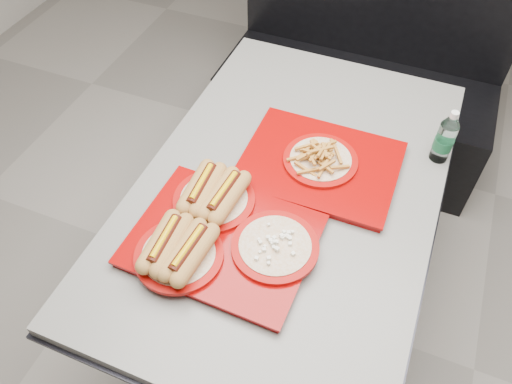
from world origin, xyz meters
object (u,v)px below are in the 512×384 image
at_px(tray_far, 320,162).
at_px(booth_bench, 359,77).
at_px(water_bottle, 445,139).
at_px(tray_near, 217,232).
at_px(diner_table, 287,216).

bearing_deg(tray_far, booth_bench, 93.77).
height_order(tray_far, water_bottle, water_bottle).
xyz_separation_m(tray_near, water_bottle, (0.53, 0.57, 0.04)).
bearing_deg(booth_bench, tray_near, -94.99).
relative_size(diner_table, booth_bench, 1.05).
bearing_deg(tray_near, booth_bench, 85.01).
bearing_deg(booth_bench, water_bottle, -62.91).
bearing_deg(tray_near, tray_far, 63.99).
xyz_separation_m(diner_table, booth_bench, (0.00, 1.09, -0.18)).
distance_m(tray_near, tray_far, 0.42).
height_order(tray_near, water_bottle, water_bottle).
distance_m(diner_table, booth_bench, 1.11).
bearing_deg(water_bottle, diner_table, -144.73).
xyz_separation_m(booth_bench, tray_far, (0.07, -0.99, 0.38)).
distance_m(booth_bench, tray_far, 1.06).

